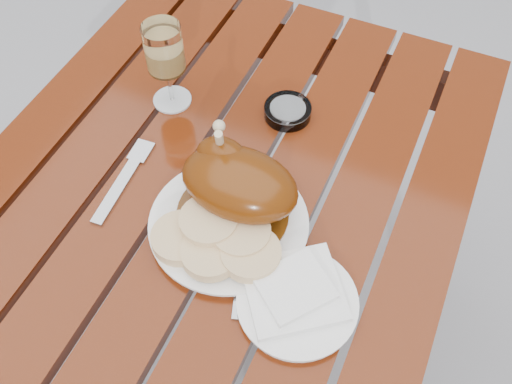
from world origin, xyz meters
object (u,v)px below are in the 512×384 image
Objects in this scene: ashtray at (288,111)px; wine_glass at (167,66)px; side_plate at (297,303)px; table at (206,320)px; dinner_plate at (229,224)px.

wine_glass is at bearing -165.82° from ashtray.
side_plate is at bearing -38.18° from wine_glass.
wine_glass is (-0.16, 0.23, 0.46)m from table.
side_plate is 0.37m from ashtray.
table is 13.95× the size of ashtray.
side_plate is (0.15, -0.08, -0.00)m from dinner_plate.
ashtray is at bearing 114.46° from side_plate.
ashtray reaches higher than side_plate.
ashtray reaches higher than dinner_plate.
ashtray is at bearing 79.86° from table.
dinner_plate reaches higher than table.
side_plate is at bearing -15.31° from table.
wine_glass is 0.23m from ashtray.
dinner_plate is at bearing 21.80° from table.
side_plate is (0.37, -0.29, -0.08)m from wine_glass.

